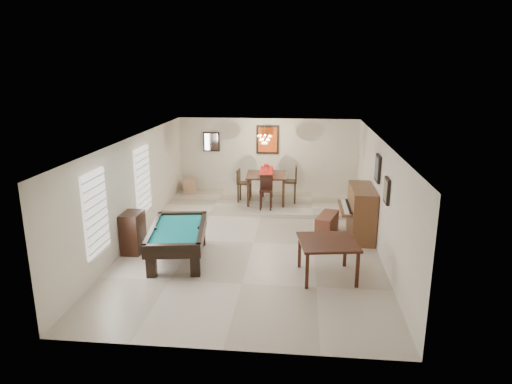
% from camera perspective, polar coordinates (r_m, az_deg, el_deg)
% --- Properties ---
extents(ground_plane, '(6.00, 9.00, 0.02)m').
position_cam_1_polar(ground_plane, '(11.46, -0.30, -6.40)').
color(ground_plane, beige).
extents(wall_back, '(6.00, 0.04, 2.60)m').
position_cam_1_polar(wall_back, '(15.41, 1.46, 4.38)').
color(wall_back, silver).
rests_on(wall_back, ground_plane).
extents(wall_front, '(6.00, 0.04, 2.60)m').
position_cam_1_polar(wall_front, '(6.85, -4.34, -10.12)').
color(wall_front, silver).
rests_on(wall_front, ground_plane).
extents(wall_left, '(0.04, 9.00, 2.60)m').
position_cam_1_polar(wall_left, '(11.74, -15.04, 0.32)').
color(wall_left, silver).
rests_on(wall_left, ground_plane).
extents(wall_right, '(0.04, 9.00, 2.60)m').
position_cam_1_polar(wall_right, '(11.15, 15.21, -0.48)').
color(wall_right, silver).
rests_on(wall_right, ground_plane).
extents(ceiling, '(6.00, 9.00, 0.04)m').
position_cam_1_polar(ceiling, '(10.77, -0.32, 6.61)').
color(ceiling, white).
rests_on(ceiling, wall_back).
extents(dining_step, '(6.00, 2.50, 0.12)m').
position_cam_1_polar(dining_step, '(14.50, 1.05, -1.38)').
color(dining_step, beige).
rests_on(dining_step, ground_plane).
extents(window_left_front, '(0.06, 1.00, 1.70)m').
position_cam_1_polar(window_left_front, '(9.76, -19.39, -2.47)').
color(window_left_front, white).
rests_on(window_left_front, wall_left).
extents(window_left_rear, '(0.06, 1.00, 1.70)m').
position_cam_1_polar(window_left_rear, '(12.25, -13.97, 1.50)').
color(window_left_rear, white).
rests_on(window_left_rear, wall_left).
extents(pool_table, '(1.50, 2.35, 0.73)m').
position_cam_1_polar(pool_table, '(10.55, -9.72, -6.43)').
color(pool_table, black).
rests_on(pool_table, ground_plane).
extents(square_table, '(1.32, 1.32, 0.80)m').
position_cam_1_polar(square_table, '(9.66, 8.88, -8.27)').
color(square_table, black).
rests_on(square_table, ground_plane).
extents(upright_piano, '(0.88, 1.58, 1.31)m').
position_cam_1_polar(upright_piano, '(11.91, 12.30, -2.51)').
color(upright_piano, brown).
rests_on(upright_piano, ground_plane).
extents(piano_bench, '(0.67, 1.08, 0.56)m').
position_cam_1_polar(piano_bench, '(12.01, 8.85, -4.07)').
color(piano_bench, brown).
rests_on(piano_bench, ground_plane).
extents(apothecary_chest, '(0.43, 0.65, 0.97)m').
position_cam_1_polar(apothecary_chest, '(11.14, -15.13, -4.90)').
color(apothecary_chest, black).
rests_on(apothecary_chest, ground_plane).
extents(dining_table, '(1.28, 1.28, 1.02)m').
position_cam_1_polar(dining_table, '(14.27, 1.30, 0.71)').
color(dining_table, black).
rests_on(dining_table, dining_step).
extents(flower_vase, '(0.15, 0.15, 0.23)m').
position_cam_1_polar(flower_vase, '(14.12, 1.32, 3.15)').
color(flower_vase, red).
rests_on(flower_vase, dining_table).
extents(dining_chair_south, '(0.38, 0.38, 1.00)m').
position_cam_1_polar(dining_chair_south, '(13.54, 1.25, -0.13)').
color(dining_chair_south, black).
rests_on(dining_chair_south, dining_step).
extents(dining_chair_north, '(0.40, 0.40, 0.98)m').
position_cam_1_polar(dining_chair_north, '(14.97, 1.44, 1.35)').
color(dining_chair_north, black).
rests_on(dining_chair_north, dining_step).
extents(dining_chair_west, '(0.42, 0.42, 1.04)m').
position_cam_1_polar(dining_chair_west, '(14.32, -1.52, 0.82)').
color(dining_chair_west, black).
rests_on(dining_chair_west, dining_step).
extents(dining_chair_east, '(0.44, 0.44, 1.17)m').
position_cam_1_polar(dining_chair_east, '(14.26, 4.21, 0.98)').
color(dining_chair_east, black).
rests_on(dining_chair_east, dining_step).
extents(corner_bench, '(0.52, 0.60, 0.46)m').
position_cam_1_polar(corner_bench, '(15.56, -8.29, 0.75)').
color(corner_bench, tan).
rests_on(corner_bench, dining_step).
extents(chandelier, '(0.44, 0.44, 0.60)m').
position_cam_1_polar(chandelier, '(13.98, 1.07, 6.98)').
color(chandelier, '#FFE5B2').
rests_on(chandelier, ceiling).
extents(back_painting, '(0.75, 0.06, 0.95)m').
position_cam_1_polar(back_painting, '(15.27, 1.46, 6.56)').
color(back_painting, '#D84C14').
rests_on(back_painting, wall_back).
extents(back_mirror, '(0.55, 0.06, 0.65)m').
position_cam_1_polar(back_mirror, '(15.54, -5.59, 6.27)').
color(back_mirror, white).
rests_on(back_mirror, wall_back).
extents(right_picture_upper, '(0.06, 0.55, 0.65)m').
position_cam_1_polar(right_picture_upper, '(11.28, 14.99, 2.87)').
color(right_picture_upper, slate).
rests_on(right_picture_upper, wall_right).
extents(right_picture_lower, '(0.06, 0.45, 0.55)m').
position_cam_1_polar(right_picture_lower, '(10.09, 16.03, 0.16)').
color(right_picture_lower, gray).
rests_on(right_picture_lower, wall_right).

